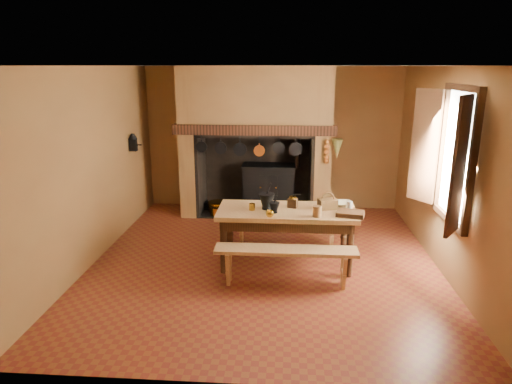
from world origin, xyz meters
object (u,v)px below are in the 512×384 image
work_table (287,218)px  wicker_basket (328,203)px  iron_range (269,187)px  bench_front (286,258)px  coffee_grinder (293,202)px  mixing_bowl (342,204)px

work_table → wicker_basket: wicker_basket is taller
iron_range → bench_front: size_ratio=0.87×
work_table → wicker_basket: bearing=7.6°
coffee_grinder → mixing_bowl: (0.71, 0.07, -0.04)m
mixing_bowl → work_table: bearing=-166.7°
coffee_grinder → wicker_basket: 0.49m
work_table → coffee_grinder: bearing=54.3°
work_table → mixing_bowl: 0.83m
mixing_bowl → wicker_basket: bearing=-152.9°
coffee_grinder → mixing_bowl: bearing=20.2°
bench_front → mixing_bowl: (0.79, 0.84, 0.49)m
mixing_bowl → wicker_basket: size_ratio=1.01×
iron_range → mixing_bowl: (1.15, -2.37, 0.39)m
mixing_bowl → iron_range: bearing=115.9°
wicker_basket → work_table: bearing=173.0°
wicker_basket → bench_front: bearing=-142.7°
iron_range → work_table: (0.36, -2.56, 0.23)m
coffee_grinder → mixing_bowl: size_ratio=0.68×
iron_range → wicker_basket: (0.93, -2.49, 0.44)m
bench_front → work_table: bearing=90.0°
iron_range → wicker_basket: 2.69m
mixing_bowl → wicker_basket: wicker_basket is taller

